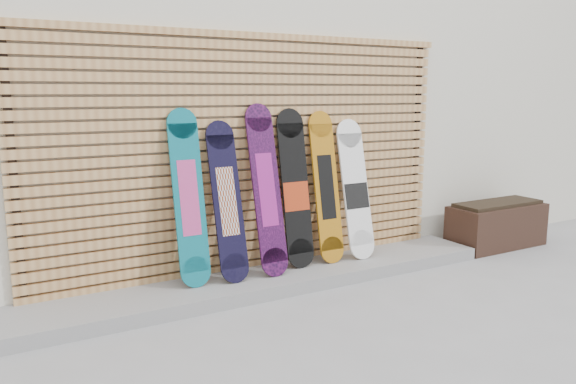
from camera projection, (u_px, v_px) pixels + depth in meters
name	position (u px, v px, depth m)	size (l,w,h in m)	color
ground	(323.00, 307.00, 4.67)	(80.00, 80.00, 0.00)	gray
building	(214.00, 89.00, 7.59)	(12.00, 5.00, 3.60)	beige
concrete_step	(269.00, 280.00, 5.17)	(4.60, 0.70, 0.12)	gray
slat_wall	(253.00, 153.00, 5.21)	(4.26, 0.08, 2.29)	#B7824C
planter_box	(496.00, 225.00, 6.46)	(1.17, 0.49, 0.53)	black
snowboard_0	(189.00, 198.00, 4.78)	(0.27, 0.30, 1.52)	#0C6877
snowboard_1	(227.00, 201.00, 4.93)	(0.26, 0.37, 1.40)	black
snowboard_2	(266.00, 190.00, 5.09)	(0.26, 0.39, 1.55)	black
snowboard_3	(295.00, 190.00, 5.30)	(0.28, 0.29, 1.50)	black
snowboard_4	(326.00, 187.00, 5.46)	(0.26, 0.31, 1.47)	#AB6C12
snowboard_5	(356.00, 190.00, 5.62)	(0.29, 0.35, 1.38)	white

